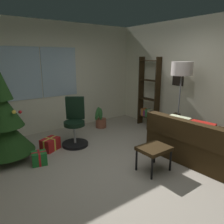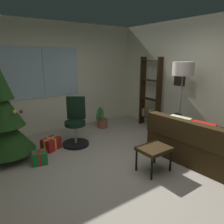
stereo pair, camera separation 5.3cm
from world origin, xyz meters
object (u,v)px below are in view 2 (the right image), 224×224
at_px(gift_box_red, 51,144).
at_px(potted_plant, 102,120).
at_px(bookshelf, 150,97).
at_px(holiday_tree, 4,121).
at_px(footstool, 154,150).
at_px(gift_box_green, 40,158).
at_px(couch, 207,145).
at_px(office_chair, 76,126).
at_px(floor_lamp, 183,73).

relative_size(gift_box_red, potted_plant, 0.71).
bearing_deg(bookshelf, holiday_tree, 177.78).
height_order(footstool, potted_plant, potted_plant).
relative_size(holiday_tree, potted_plant, 3.66).
xyz_separation_m(bookshelf, potted_plant, (-1.14, 0.64, -0.59)).
relative_size(gift_box_green, potted_plant, 0.49).
bearing_deg(footstool, gift_box_green, 137.27).
bearing_deg(bookshelf, potted_plant, 150.53).
bearing_deg(holiday_tree, footstool, -44.95).
xyz_separation_m(couch, office_chair, (-1.65, 2.06, 0.12)).
bearing_deg(gift_box_green, floor_lamp, -15.80).
xyz_separation_m(footstool, gift_box_green, (-1.47, 1.36, -0.25)).
height_order(footstool, bookshelf, bookshelf).
height_order(footstool, gift_box_green, footstool).
bearing_deg(floor_lamp, gift_box_green, 164.20).
relative_size(holiday_tree, floor_lamp, 1.26).
bearing_deg(gift_box_green, couch, -32.45).
distance_m(footstool, office_chair, 1.86).
xyz_separation_m(gift_box_green, potted_plant, (2.00, 1.04, 0.10)).
height_order(couch, holiday_tree, holiday_tree).
relative_size(gift_box_red, office_chair, 0.42).
bearing_deg(floor_lamp, potted_plant, 114.42).
height_order(gift_box_red, potted_plant, potted_plant).
xyz_separation_m(couch, holiday_tree, (-3.01, 2.17, 0.46)).
bearing_deg(footstool, bookshelf, 46.46).
height_order(holiday_tree, office_chair, holiday_tree).
distance_m(couch, office_chair, 2.64).
bearing_deg(potted_plant, holiday_tree, -168.20).
bearing_deg(couch, footstool, 165.73).
bearing_deg(couch, holiday_tree, 144.12).
distance_m(office_chair, bookshelf, 2.24).
relative_size(couch, bookshelf, 0.96).
bearing_deg(gift_box_green, office_chair, 23.98).
xyz_separation_m(office_chair, floor_lamp, (1.90, -1.22, 1.13)).
bearing_deg(footstool, holiday_tree, 135.05).
distance_m(couch, holiday_tree, 3.74).
height_order(holiday_tree, gift_box_green, holiday_tree).
relative_size(couch, gift_box_red, 4.15).
relative_size(couch, holiday_tree, 0.81).
xyz_separation_m(office_chair, potted_plant, (1.07, 0.62, -0.20)).
distance_m(footstool, gift_box_green, 2.02).
distance_m(footstool, floor_lamp, 1.88).
height_order(gift_box_red, office_chair, office_chair).
height_order(holiday_tree, gift_box_red, holiday_tree).
distance_m(couch, gift_box_green, 3.07).
relative_size(couch, office_chair, 1.73).
height_order(floor_lamp, potted_plant, floor_lamp).
bearing_deg(holiday_tree, office_chair, -4.96).
bearing_deg(bookshelf, gift_box_green, -172.86).
bearing_deg(holiday_tree, floor_lamp, -22.27).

